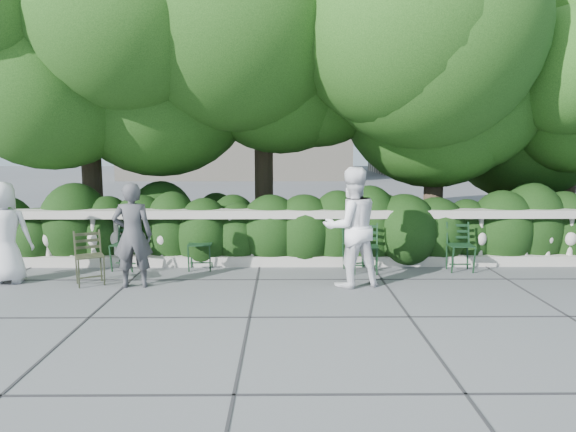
{
  "coord_description": "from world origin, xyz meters",
  "views": [
    {
      "loc": [
        -0.07,
        -7.15,
        2.14
      ],
      "look_at": [
        0.0,
        1.0,
        1.0
      ],
      "focal_mm": 32.0,
      "sensor_mm": 36.0,
      "label": 1
    }
  ],
  "objects_px": {
    "chair_weathered": "(92,287)",
    "chair_b": "(122,272)",
    "person_casual_man": "(351,227)",
    "chair_a": "(200,272)",
    "person_woman_grey": "(133,235)",
    "chair_c": "(361,272)",
    "person_businessman": "(4,233)",
    "chair_e": "(462,273)",
    "chair_d": "(366,275)"
  },
  "relations": [
    {
      "from": "chair_weathered",
      "to": "chair_b",
      "type": "bearing_deg",
      "value": 52.16
    },
    {
      "from": "person_casual_man",
      "to": "chair_a",
      "type": "bearing_deg",
      "value": -37.09
    },
    {
      "from": "chair_weathered",
      "to": "person_woman_grey",
      "type": "height_order",
      "value": "person_woman_grey"
    },
    {
      "from": "chair_a",
      "to": "chair_c",
      "type": "distance_m",
      "value": 2.73
    },
    {
      "from": "person_businessman",
      "to": "person_casual_man",
      "type": "relative_size",
      "value": 0.87
    },
    {
      "from": "chair_a",
      "to": "person_casual_man",
      "type": "height_order",
      "value": "person_casual_man"
    },
    {
      "from": "chair_b",
      "to": "person_businessman",
      "type": "height_order",
      "value": "person_businessman"
    },
    {
      "from": "chair_weathered",
      "to": "person_casual_man",
      "type": "height_order",
      "value": "person_casual_man"
    },
    {
      "from": "chair_e",
      "to": "chair_weathered",
      "type": "relative_size",
      "value": 1.0
    },
    {
      "from": "person_businessman",
      "to": "person_woman_grey",
      "type": "xyz_separation_m",
      "value": [
        2.04,
        -0.24,
        0.0
      ]
    },
    {
      "from": "chair_weathered",
      "to": "person_businessman",
      "type": "xyz_separation_m",
      "value": [
        -1.4,
        0.25,
        0.79
      ]
    },
    {
      "from": "person_businessman",
      "to": "person_woman_grey",
      "type": "relative_size",
      "value": 1.0
    },
    {
      "from": "chair_e",
      "to": "chair_a",
      "type": "bearing_deg",
      "value": 178.98
    },
    {
      "from": "chair_e",
      "to": "person_woman_grey",
      "type": "bearing_deg",
      "value": -170.62
    },
    {
      "from": "chair_weathered",
      "to": "person_woman_grey",
      "type": "distance_m",
      "value": 1.02
    },
    {
      "from": "chair_a",
      "to": "chair_weathered",
      "type": "distance_m",
      "value": 1.75
    },
    {
      "from": "chair_c",
      "to": "chair_e",
      "type": "height_order",
      "value": "same"
    },
    {
      "from": "chair_c",
      "to": "chair_e",
      "type": "relative_size",
      "value": 1.0
    },
    {
      "from": "chair_d",
      "to": "chair_weathered",
      "type": "height_order",
      "value": "same"
    },
    {
      "from": "person_businessman",
      "to": "person_woman_grey",
      "type": "distance_m",
      "value": 2.06
    },
    {
      "from": "person_businessman",
      "to": "chair_a",
      "type": "bearing_deg",
      "value": -175.93
    },
    {
      "from": "chair_b",
      "to": "person_businessman",
      "type": "distance_m",
      "value": 1.88
    },
    {
      "from": "chair_b",
      "to": "person_casual_man",
      "type": "bearing_deg",
      "value": -4.6
    },
    {
      "from": "person_woman_grey",
      "to": "chair_c",
      "type": "bearing_deg",
      "value": -173.9
    },
    {
      "from": "chair_b",
      "to": "chair_c",
      "type": "relative_size",
      "value": 1.0
    },
    {
      "from": "chair_c",
      "to": "chair_weathered",
      "type": "xyz_separation_m",
      "value": [
        -4.2,
        -0.87,
        0.0
      ]
    },
    {
      "from": "person_woman_grey",
      "to": "person_casual_man",
      "type": "bearing_deg",
      "value": 173.05
    },
    {
      "from": "person_businessman",
      "to": "chair_c",
      "type": "bearing_deg",
      "value": 177.0
    },
    {
      "from": "chair_a",
      "to": "person_woman_grey",
      "type": "height_order",
      "value": "person_woman_grey"
    },
    {
      "from": "chair_c",
      "to": "chair_e",
      "type": "bearing_deg",
      "value": -20.39
    },
    {
      "from": "chair_b",
      "to": "person_casual_man",
      "type": "height_order",
      "value": "person_casual_man"
    },
    {
      "from": "person_casual_man",
      "to": "chair_b",
      "type": "bearing_deg",
      "value": -30.09
    },
    {
      "from": "chair_b",
      "to": "chair_d",
      "type": "xyz_separation_m",
      "value": [
        4.09,
        -0.22,
        0.0
      ]
    },
    {
      "from": "person_casual_man",
      "to": "person_businessman",
      "type": "bearing_deg",
      "value": -19.24
    },
    {
      "from": "chair_e",
      "to": "person_woman_grey",
      "type": "xyz_separation_m",
      "value": [
        -5.26,
        -0.78,
        0.79
      ]
    },
    {
      "from": "chair_e",
      "to": "chair_weathered",
      "type": "xyz_separation_m",
      "value": [
        -5.9,
        -0.79,
        0.0
      ]
    },
    {
      "from": "person_woman_grey",
      "to": "chair_a",
      "type": "bearing_deg",
      "value": -139.42
    },
    {
      "from": "chair_d",
      "to": "person_businessman",
      "type": "bearing_deg",
      "value": -167.81
    },
    {
      "from": "chair_d",
      "to": "chair_e",
      "type": "xyz_separation_m",
      "value": [
        1.64,
        0.09,
        0.0
      ]
    },
    {
      "from": "chair_b",
      "to": "chair_c",
      "type": "distance_m",
      "value": 4.04
    },
    {
      "from": "chair_c",
      "to": "chair_weathered",
      "type": "bearing_deg",
      "value": 174.3
    },
    {
      "from": "chair_d",
      "to": "chair_c",
      "type": "bearing_deg",
      "value": 115.69
    },
    {
      "from": "chair_b",
      "to": "person_casual_man",
      "type": "relative_size",
      "value": 0.46
    },
    {
      "from": "chair_d",
      "to": "person_businessman",
      "type": "distance_m",
      "value": 5.73
    },
    {
      "from": "chair_c",
      "to": "person_businessman",
      "type": "xyz_separation_m",
      "value": [
        -5.6,
        -0.63,
        0.79
      ]
    },
    {
      "from": "chair_weathered",
      "to": "person_businessman",
      "type": "distance_m",
      "value": 1.63
    },
    {
      "from": "chair_b",
      "to": "person_woman_grey",
      "type": "bearing_deg",
      "value": -54.02
    },
    {
      "from": "chair_e",
      "to": "person_businessman",
      "type": "height_order",
      "value": "person_businessman"
    },
    {
      "from": "person_businessman",
      "to": "chair_e",
      "type": "bearing_deg",
      "value": 174.84
    },
    {
      "from": "chair_weathered",
      "to": "chair_a",
      "type": "bearing_deg",
      "value": 5.01
    }
  ]
}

